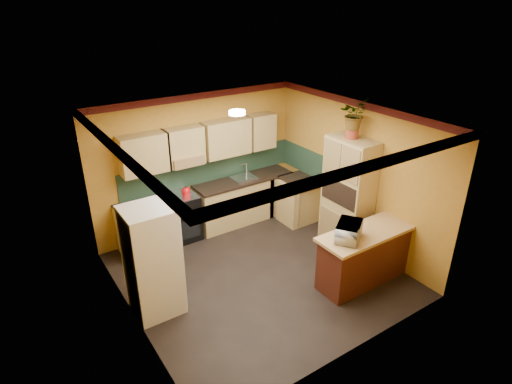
# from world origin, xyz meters

# --- Properties ---
(room_shell) EXTENTS (4.24, 4.24, 2.72)m
(room_shell) POSITION_xyz_m (0.02, 0.28, 2.09)
(room_shell) COLOR black
(room_shell) RESTS_ON ground
(base_cabinets_back) EXTENTS (3.65, 0.60, 0.88)m
(base_cabinets_back) POSITION_xyz_m (0.08, 1.80, 0.44)
(base_cabinets_back) COLOR tan
(base_cabinets_back) RESTS_ON ground
(countertop_back) EXTENTS (3.65, 0.62, 0.04)m
(countertop_back) POSITION_xyz_m (0.08, 1.80, 0.90)
(countertop_back) COLOR black
(countertop_back) RESTS_ON base_cabinets_back
(stove) EXTENTS (0.58, 0.58, 0.91)m
(stove) POSITION_xyz_m (-0.55, 1.80, 0.46)
(stove) COLOR black
(stove) RESTS_ON ground
(kettle) EXTENTS (0.20, 0.20, 0.18)m
(kettle) POSITION_xyz_m (-0.45, 1.75, 1.00)
(kettle) COLOR red
(kettle) RESTS_ON stove
(sink) EXTENTS (0.48, 0.40, 0.03)m
(sink) POSITION_xyz_m (0.85, 1.80, 0.94)
(sink) COLOR silver
(sink) RESTS_ON countertop_back
(base_cabinets_right) EXTENTS (0.60, 0.80, 0.88)m
(base_cabinets_right) POSITION_xyz_m (1.80, 1.13, 0.44)
(base_cabinets_right) COLOR tan
(base_cabinets_right) RESTS_ON ground
(countertop_right) EXTENTS (0.62, 0.80, 0.04)m
(countertop_right) POSITION_xyz_m (1.80, 1.13, 0.90)
(countertop_right) COLOR black
(countertop_right) RESTS_ON base_cabinets_right
(fridge) EXTENTS (0.68, 0.66, 1.70)m
(fridge) POSITION_xyz_m (-1.75, 0.12, 0.85)
(fridge) COLOR white
(fridge) RESTS_ON ground
(pantry) EXTENTS (0.48, 0.90, 2.10)m
(pantry) POSITION_xyz_m (1.85, -0.12, 1.05)
(pantry) COLOR tan
(pantry) RESTS_ON ground
(fern_pot) EXTENTS (0.22, 0.22, 0.16)m
(fern_pot) POSITION_xyz_m (1.85, -0.07, 2.18)
(fern_pot) COLOR brown
(fern_pot) RESTS_ON pantry
(fern) EXTENTS (0.59, 0.56, 0.52)m
(fern) POSITION_xyz_m (1.85, -0.07, 2.52)
(fern) COLOR tan
(fern) RESTS_ON fern_pot
(breakfast_bar) EXTENTS (1.80, 0.55, 0.88)m
(breakfast_bar) POSITION_xyz_m (1.45, -1.08, 0.44)
(breakfast_bar) COLOR #532113
(breakfast_bar) RESTS_ON ground
(bar_top) EXTENTS (1.90, 0.65, 0.05)m
(bar_top) POSITION_xyz_m (1.45, -1.08, 0.91)
(bar_top) COLOR tan
(bar_top) RESTS_ON breakfast_bar
(microwave) EXTENTS (0.60, 0.56, 0.28)m
(microwave) POSITION_xyz_m (0.92, -1.08, 1.07)
(microwave) COLOR white
(microwave) RESTS_ON bar_top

